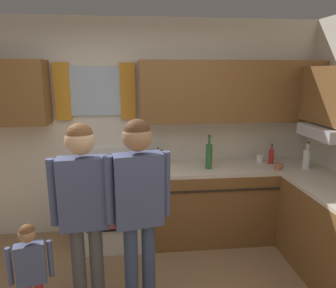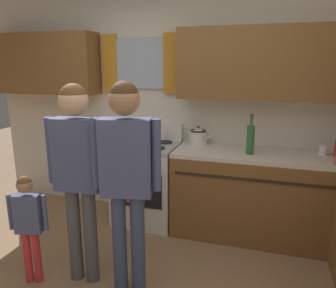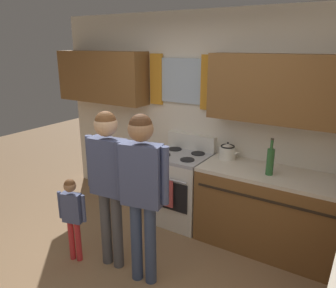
{
  "view_description": "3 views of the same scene",
  "coord_description": "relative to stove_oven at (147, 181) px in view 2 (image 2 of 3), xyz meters",
  "views": [
    {
      "loc": [
        0.09,
        -1.9,
        1.98
      ],
      "look_at": [
        0.39,
        0.9,
        1.33
      ],
      "focal_mm": 33.33,
      "sensor_mm": 36.0,
      "label": 1
    },
    {
      "loc": [
        1.05,
        -1.71,
        1.76
      ],
      "look_at": [
        0.23,
        0.97,
        1.07
      ],
      "focal_mm": 34.75,
      "sensor_mm": 36.0,
      "label": 2
    },
    {
      "loc": [
        1.75,
        -1.8,
        2.21
      ],
      "look_at": [
        0.19,
        0.65,
        1.33
      ],
      "focal_mm": 35.22,
      "sensor_mm": 36.0,
      "label": 3
    }
  ],
  "objects": [
    {
      "name": "back_wall_unit",
      "position": [
        0.23,
        0.27,
        1.02
      ],
      "size": [
        4.6,
        0.42,
        2.6
      ],
      "color": "silver",
      "rests_on": "ground"
    },
    {
      "name": "kitchen_counter_run",
      "position": [
        1.73,
        -0.42,
        -0.02
      ],
      "size": [
        2.13,
        2.06,
        0.9
      ],
      "color": "brown",
      "rests_on": "ground"
    },
    {
      "name": "stove_oven",
      "position": [
        0.0,
        0.0,
        0.0
      ],
      "size": [
        0.67,
        0.67,
        1.1
      ],
      "color": "silver",
      "rests_on": "ground"
    },
    {
      "name": "bottle_wine_green",
      "position": [
        1.11,
        -0.07,
        0.58
      ],
      "size": [
        0.08,
        0.08,
        0.39
      ],
      "color": "#2D6633",
      "rests_on": "kitchen_counter_run"
    },
    {
      "name": "mug_ceramic_white",
      "position": [
        1.8,
        0.11,
        0.48
      ],
      "size": [
        0.13,
        0.08,
        0.09
      ],
      "color": "white",
      "rests_on": "kitchen_counter_run"
    },
    {
      "name": "stovetop_kettle",
      "position": [
        0.54,
        0.16,
        0.53
      ],
      "size": [
        0.27,
        0.2,
        0.21
      ],
      "color": "silver",
      "rests_on": "kitchen_counter_run"
    },
    {
      "name": "adult_holding_child",
      "position": [
        -0.13,
        -1.16,
        0.56
      ],
      "size": [
        0.5,
        0.22,
        1.63
      ],
      "color": "#4C4C51",
      "rests_on": "ground"
    },
    {
      "name": "adult_in_plaid",
      "position": [
        0.29,
        -1.19,
        0.57
      ],
      "size": [
        0.5,
        0.23,
        1.65
      ],
      "color": "#38476B",
      "rests_on": "ground"
    },
    {
      "name": "small_child",
      "position": [
        -0.51,
        -1.32,
        0.11
      ],
      "size": [
        0.31,
        0.14,
        0.92
      ],
      "color": "red",
      "rests_on": "ground"
    }
  ]
}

